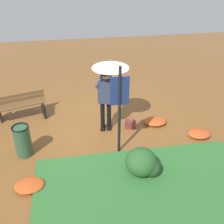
% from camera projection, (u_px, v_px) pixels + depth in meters
% --- Properties ---
extents(ground_plane, '(18.00, 18.00, 0.00)m').
position_uv_depth(ground_plane, '(98.00, 126.00, 7.98)').
color(ground_plane, brown).
extents(grass_verge, '(4.80, 4.00, 0.05)m').
position_uv_depth(grass_verge, '(157.00, 216.00, 5.27)').
color(grass_verge, '#2D662D').
rests_on(grass_verge, ground_plane).
extents(person_with_umbrella, '(0.96, 0.96, 2.04)m').
position_uv_depth(person_with_umbrella, '(108.00, 78.00, 7.09)').
color(person_with_umbrella, black).
rests_on(person_with_umbrella, ground_plane).
extents(info_sign_post, '(0.44, 0.07, 2.30)m').
position_uv_depth(info_sign_post, '(120.00, 101.00, 6.26)').
color(info_sign_post, black).
rests_on(info_sign_post, ground_plane).
extents(handbag, '(0.33, 0.23, 0.37)m').
position_uv_depth(handbag, '(130.00, 124.00, 7.81)').
color(handbag, brown).
rests_on(handbag, ground_plane).
extents(park_bench, '(1.44, 0.75, 0.75)m').
position_uv_depth(park_bench, '(21.00, 106.00, 8.17)').
color(park_bench, black).
rests_on(park_bench, ground_plane).
extents(trash_bin, '(0.42, 0.42, 0.83)m').
position_uv_depth(trash_bin, '(23.00, 141.00, 6.67)').
color(trash_bin, '#2D5138').
rests_on(trash_bin, ground_plane).
extents(shrub_cluster, '(0.79, 0.72, 0.65)m').
position_uv_depth(shrub_cluster, '(143.00, 163.00, 6.15)').
color(shrub_cluster, '#285628').
rests_on(shrub_cluster, ground_plane).
extents(leaf_pile_near_person, '(0.66, 0.53, 0.15)m').
position_uv_depth(leaf_pile_near_person, '(155.00, 121.00, 8.06)').
color(leaf_pile_near_person, '#B74C1E').
rests_on(leaf_pile_near_person, ground_plane).
extents(leaf_pile_by_bench, '(0.63, 0.50, 0.14)m').
position_uv_depth(leaf_pile_by_bench, '(199.00, 134.00, 7.53)').
color(leaf_pile_by_bench, '#B74C1E').
rests_on(leaf_pile_by_bench, ground_plane).
extents(leaf_pile_far_path, '(0.64, 0.52, 0.14)m').
position_uv_depth(leaf_pile_far_path, '(29.00, 185.00, 5.89)').
color(leaf_pile_far_path, '#B74C1E').
rests_on(leaf_pile_far_path, ground_plane).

